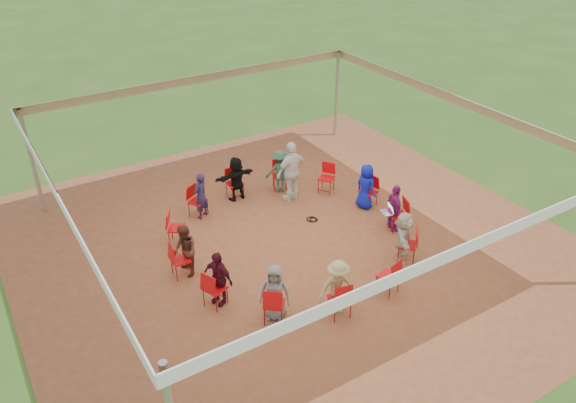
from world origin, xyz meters
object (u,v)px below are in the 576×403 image
person_seated_7 (275,292)px  cable_coil (312,219)px  chair_5 (198,201)px  chair_11 (388,276)px  chair_2 (326,178)px  person_seated_0 (395,208)px  person_seated_4 (201,196)px  person_seated_6 (218,278)px  chair_12 (407,245)px  person_seated_9 (403,237)px  person_seated_8 (338,288)px  chair_6 (177,228)px  chair_7 (181,260)px  chair_10 (340,299)px  chair_3 (280,176)px  person_seated_2 (280,171)px  standing_person (292,171)px  laptop (389,210)px  chair_8 (215,289)px  person_seated_3 (236,179)px  chair_1 (368,192)px  chair_0 (398,215)px  person_seated_1 (366,186)px  person_seated_5 (185,251)px  chair_4 (235,183)px

person_seated_7 → cable_coil: 4.01m
chair_5 → chair_11: same height
chair_2 → person_seated_0: size_ratio=0.69×
person_seated_4 → person_seated_6: 3.65m
chair_11 → chair_12: 1.37m
person_seated_4 → person_seated_7: size_ratio=1.00×
person_seated_9 → person_seated_8: bearing=152.3°
chair_6 → chair_11: same height
chair_2 → chair_11: size_ratio=1.00×
chair_5 → chair_7: bearing=27.7°
chair_10 → chair_5: bearing=110.8°
chair_3 → person_seated_6: (-3.76, -3.67, 0.21)m
person_seated_4 → person_seated_7: bearing=55.4°
person_seated_2 → cable_coil: person_seated_2 is taller
standing_person → person_seated_2: bearing=-93.5°
person_seated_7 → laptop: 4.40m
chair_8 → person_seated_0: 5.26m
chair_8 → chair_11: (3.44, -1.63, 0.00)m
chair_8 → person_seated_4: (1.26, 3.51, 0.21)m
chair_6 → standing_person: standing_person is taller
person_seated_0 → person_seated_8: (-3.16, -1.83, 0.00)m
standing_person → person_seated_3: bearing=-39.8°
chair_12 → person_seated_9: person_seated_9 is taller
chair_3 → person_seated_2: (-0.05, -0.11, 0.21)m
person_seated_2 → person_seated_4: same height
chair_1 → chair_5: (-4.27, 2.02, 0.00)m
chair_0 → chair_7: (-5.59, 1.14, 0.00)m
chair_0 → chair_8: 5.37m
person_seated_1 → person_seated_8: same height
chair_7 → chair_10: 3.81m
chair_7 → person_seated_2: (4.04, 2.26, 0.21)m
laptop → chair_8: bearing=111.9°
chair_8 → person_seated_0: (5.25, 0.26, 0.21)m
chair_6 → person_seated_5: size_ratio=0.69×
chair_10 → person_seated_2: size_ratio=0.69×
chair_6 → person_seated_6: (-0.10, -2.61, 0.21)m
chair_3 → person_seated_7: (-2.97, -4.73, 0.21)m
person_seated_2 → chair_0: bearing=139.8°
chair_12 → person_seated_2: person_seated_2 is taller
chair_2 → chair_7: size_ratio=1.00×
chair_1 → chair_2: bearing=13.8°
chair_0 → chair_12: size_ratio=1.00×
chair_11 → person_seated_6: size_ratio=0.69×
person_seated_5 → standing_person: 4.31m
chair_2 → chair_7: bearing=69.2°
person_seated_7 → person_seated_9: 3.65m
chair_12 → person_seated_3: bearing=69.7°
chair_4 → chair_10: 5.70m
person_seated_2 → standing_person: size_ratio=0.73×
chair_3 → person_seated_0: bearing=137.1°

